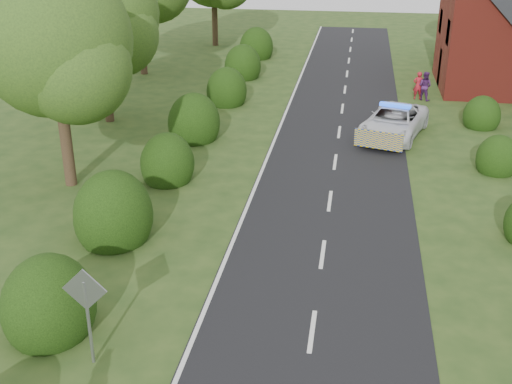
% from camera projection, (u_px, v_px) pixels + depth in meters
% --- Properties ---
extents(road, '(6.00, 70.00, 0.02)m').
position_uv_depth(road, '(334.00, 171.00, 26.13)').
color(road, black).
rests_on(road, ground).
extents(road_markings, '(4.96, 70.00, 0.01)m').
position_uv_depth(road_markings, '(289.00, 188.00, 24.49)').
color(road_markings, white).
rests_on(road_markings, road).
extents(hedgerow_left, '(2.75, 50.41, 3.00)m').
position_uv_depth(hedgerow_left, '(154.00, 175.00, 23.80)').
color(hedgerow_left, black).
rests_on(hedgerow_left, ground).
extents(tree_left_a, '(5.74, 5.60, 8.38)m').
position_uv_depth(tree_left_a, '(59.00, 47.00, 22.56)').
color(tree_left_a, '#332316').
rests_on(tree_left_a, ground).
extents(tree_left_b, '(5.74, 5.60, 8.07)m').
position_uv_depth(tree_left_b, '(104.00, 19.00, 30.13)').
color(tree_left_b, '#332316').
rests_on(tree_left_b, ground).
extents(road_sign, '(1.06, 0.08, 2.53)m').
position_uv_depth(road_sign, '(86.00, 303.00, 14.46)').
color(road_sign, gray).
rests_on(road_sign, ground).
extents(police_van, '(3.73, 5.65, 1.59)m').
position_uv_depth(police_van, '(394.00, 122.00, 29.80)').
color(police_van, silver).
rests_on(police_van, ground).
extents(pedestrian_red, '(0.60, 0.43, 1.56)m').
position_uv_depth(pedestrian_red, '(418.00, 85.00, 35.73)').
color(pedestrian_red, '#AA1A27').
rests_on(pedestrian_red, ground).
extents(pedestrian_purple, '(0.98, 0.92, 1.61)m').
position_uv_depth(pedestrian_purple, '(425.00, 86.00, 35.54)').
color(pedestrian_purple, '#4C205A').
rests_on(pedestrian_purple, ground).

